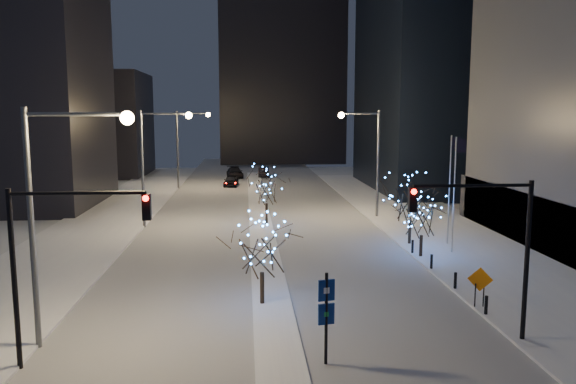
{
  "coord_description": "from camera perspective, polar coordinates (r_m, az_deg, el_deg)",
  "views": [
    {
      "loc": [
        -1.27,
        -21.13,
        9.75
      ],
      "look_at": [
        1.28,
        12.45,
        5.0
      ],
      "focal_mm": 35.0,
      "sensor_mm": 36.0,
      "label": 1
    }
  ],
  "objects": [
    {
      "name": "ground",
      "position": [
        23.3,
        -0.85,
        -16.7
      ],
      "size": [
        160.0,
        160.0,
        0.0
      ],
      "primitive_type": "plane",
      "color": "silver",
      "rests_on": "ground"
    },
    {
      "name": "road",
      "position": [
        56.98,
        -3.01,
        -1.83
      ],
      "size": [
        20.0,
        130.0,
        0.02
      ],
      "primitive_type": "cube",
      "color": "#9CA1AA",
      "rests_on": "ground"
    },
    {
      "name": "median",
      "position": [
        52.05,
        -2.87,
        -2.7
      ],
      "size": [
        2.0,
        80.0,
        0.15
      ],
      "primitive_type": "cube",
      "color": "white",
      "rests_on": "ground"
    },
    {
      "name": "east_sidewalk",
      "position": [
        45.28,
        16.89,
        -4.66
      ],
      "size": [
        10.0,
        90.0,
        0.15
      ],
      "primitive_type": "cube",
      "color": "white",
      "rests_on": "ground"
    },
    {
      "name": "west_sidewalk",
      "position": [
        44.13,
        -21.08,
        -5.18
      ],
      "size": [
        8.0,
        90.0,
        0.15
      ],
      "primitive_type": "cube",
      "color": "white",
      "rests_on": "ground"
    },
    {
      "name": "filler_west_far",
      "position": [
        94.44,
        -19.66,
        6.5
      ],
      "size": [
        18.0,
        16.0,
        16.0
      ],
      "primitive_type": "cube",
      "color": "black",
      "rests_on": "ground"
    },
    {
      "name": "horizon_block",
      "position": [
        113.92,
        -0.69,
        13.69
      ],
      "size": [
        24.0,
        14.0,
        42.0
      ],
      "primitive_type": "cube",
      "color": "black",
      "rests_on": "ground"
    },
    {
      "name": "street_lamp_w_near",
      "position": [
        24.58,
        -22.47,
        -0.18
      ],
      "size": [
        4.4,
        0.56,
        10.0
      ],
      "color": "#595E66",
      "rests_on": "ground"
    },
    {
      "name": "street_lamp_w_mid",
      "position": [
        48.84,
        -13.4,
        3.99
      ],
      "size": [
        4.4,
        0.56,
        10.0
      ],
      "color": "#595E66",
      "rests_on": "ground"
    },
    {
      "name": "street_lamp_w_far",
      "position": [
        73.6,
        -10.37,
        5.36
      ],
      "size": [
        4.4,
        0.56,
        10.0
      ],
      "color": "#595E66",
      "rests_on": "ground"
    },
    {
      "name": "street_lamp_east",
      "position": [
        52.48,
        8.18,
        4.34
      ],
      "size": [
        3.9,
        0.56,
        10.0
      ],
      "color": "#595E66",
      "rests_on": "ground"
    },
    {
      "name": "traffic_signal_west",
      "position": [
        22.86,
        -22.6,
        -5.2
      ],
      "size": [
        5.26,
        0.43,
        7.0
      ],
      "color": "black",
      "rests_on": "ground"
    },
    {
      "name": "traffic_signal_east",
      "position": [
        24.88,
        20.05,
        -4.03
      ],
      "size": [
        5.26,
        0.43,
        7.0
      ],
      "color": "black",
      "rests_on": "ground"
    },
    {
      "name": "flagpoles",
      "position": [
        41.38,
        16.41,
        0.83
      ],
      "size": [
        1.35,
        2.6,
        8.0
      ],
      "color": "silver",
      "rests_on": "east_sidewalk"
    },
    {
      "name": "bollards",
      "position": [
        34.42,
        15.44,
        -7.69
      ],
      "size": [
        0.16,
        12.16,
        0.9
      ],
      "color": "black",
      "rests_on": "east_sidewalk"
    },
    {
      "name": "car_near",
      "position": [
        75.6,
        -5.8,
        1.14
      ],
      "size": [
        2.14,
        4.49,
        1.48
      ],
      "primitive_type": "imported",
      "rotation": [
        0.0,
        0.0,
        -0.09
      ],
      "color": "black",
      "rests_on": "ground"
    },
    {
      "name": "car_mid",
      "position": [
        86.26,
        -2.48,
        2.03
      ],
      "size": [
        1.78,
        4.62,
        1.5
      ],
      "primitive_type": "imported",
      "rotation": [
        0.0,
        0.0,
        3.1
      ],
      "color": "black",
      "rests_on": "ground"
    },
    {
      "name": "car_far",
      "position": [
        85.73,
        -5.43,
        1.99
      ],
      "size": [
        2.84,
        5.64,
        1.57
      ],
      "primitive_type": "imported",
      "rotation": [
        0.0,
        0.0,
        0.12
      ],
      "color": "black",
      "rests_on": "ground"
    },
    {
      "name": "holiday_tree_median_near",
      "position": [
        28.32,
        -2.67,
        -5.46
      ],
      "size": [
        4.81,
        4.81,
        4.67
      ],
      "color": "black",
      "rests_on": "median"
    },
    {
      "name": "holiday_tree_median_far",
      "position": [
        48.31,
        -2.21,
        0.57
      ],
      "size": [
        4.11,
        4.11,
        5.12
      ],
      "color": "black",
      "rests_on": "median"
    },
    {
      "name": "holiday_tree_plaza_near",
      "position": [
        38.69,
        13.45,
        -2.37
      ],
      "size": [
        3.68,
        3.68,
        4.38
      ],
      "color": "black",
      "rests_on": "east_sidewalk"
    },
    {
      "name": "holiday_tree_plaza_far",
      "position": [
        42.18,
        12.35,
        -0.72
      ],
      "size": [
        4.39,
        4.39,
        5.19
      ],
      "color": "black",
      "rests_on": "east_sidewalk"
    },
    {
      "name": "wayfinding_sign",
      "position": [
        22.15,
        3.91,
        -11.75
      ],
      "size": [
        0.66,
        0.22,
        3.69
      ],
      "rotation": [
        0.0,
        0.0,
        0.22
      ],
      "color": "black",
      "rests_on": "ground"
    },
    {
      "name": "construction_sign",
      "position": [
        29.82,
        18.92,
        -8.74
      ],
      "size": [
        1.16,
        0.47,
        2.02
      ],
      "rotation": [
        0.0,
        0.0,
        -0.36
      ],
      "color": "black",
      "rests_on": "east_sidewalk"
    }
  ]
}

